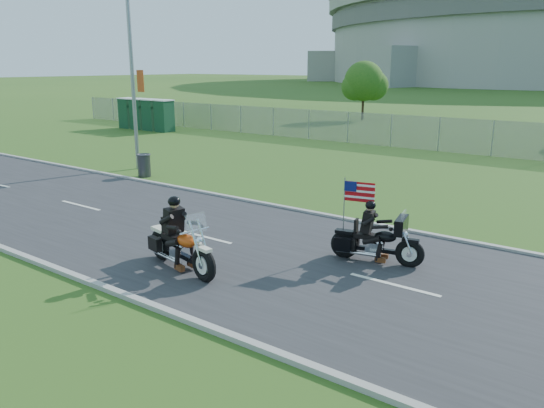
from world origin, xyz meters
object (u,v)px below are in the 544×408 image
Objects in this scene: porta_toilet_a at (164,116)px; motorcycle_lead at (180,247)px; streetlight at (135,49)px; porta_toilet_d at (128,114)px; trash_can at (144,166)px; porta_toilet_c at (140,114)px; motorcycle_follow at (376,242)px; porta_toilet_b at (152,115)px.

porta_toilet_a is 28.67m from motorcycle_lead.
porta_toilet_d is at bearing 142.83° from streetlight.
trash_can is (11.76, -12.11, -0.65)m from porta_toilet_a.
porta_toilet_c is 1.40m from porta_toilet_d.
motorcycle_lead is 2.75× the size of trash_can.
motorcycle_lead is 4.94m from motorcycle_follow.
streetlight is 9.97× the size of trash_can.
porta_toilet_c is (-2.80, 0.00, 0.00)m from porta_toilet_a.
porta_toilet_d is at bearing 142.81° from trash_can.
streetlight is 16.61m from motorcycle_follow.
porta_toilet_d reaches higher than motorcycle_follow.
porta_toilet_d is 0.83× the size of motorcycle_lead.
porta_toilet_b is 0.96× the size of motorcycle_follow.
porta_toilet_b is 1.00× the size of porta_toilet_d.
porta_toilet_d reaches higher than trash_can.
motorcycle_follow is (29.19, -15.87, -0.59)m from porta_toilet_d.
porta_toilet_a is 2.29× the size of trash_can.
porta_toilet_b is (-11.42, 10.78, -4.49)m from streetlight.
porta_toilet_a is (-10.02, 10.78, -4.49)m from streetlight.
streetlight reaches higher than trash_can.
motorcycle_lead is (24.11, -19.17, -0.56)m from porta_toilet_c.
porta_toilet_a reaches higher than motorcycle_follow.
motorcycle_lead is at bearing -36.45° from trash_can.
porta_toilet_a is 4.20m from porta_toilet_d.
porta_toilet_b is at bearing 136.75° from motorcycle_follow.
porta_toilet_d is 33.23m from motorcycle_follow.
porta_toilet_c is at bearing 180.00° from porta_toilet_a.
porta_toilet_a reaches higher than trash_can.
porta_toilet_b is 30.80m from motorcycle_follow.
porta_toilet_a and porta_toilet_d have the same top height.
motorcycle_follow is (26.39, -15.87, -0.59)m from porta_toilet_b.
motorcycle_lead is (22.71, -19.17, -0.56)m from porta_toilet_b.
trash_can is (-9.56, 7.06, -0.09)m from motorcycle_lead.
streetlight reaches higher than porta_toilet_a.
motorcycle_follow is 2.40× the size of trash_can.
porta_toilet_b is 2.29× the size of trash_can.
porta_toilet_d is at bearing 180.00° from porta_toilet_b.
porta_toilet_b and porta_toilet_d have the same top height.
motorcycle_lead is 11.88m from trash_can.
motorcycle_follow is (14.97, -5.09, -5.08)m from streetlight.
porta_toilet_c and porta_toilet_d have the same top height.
trash_can is (15.96, -12.11, -0.65)m from porta_toilet_d.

